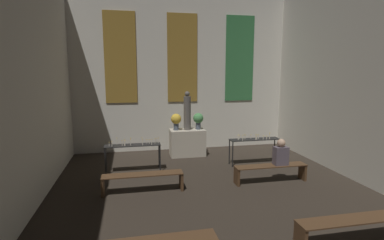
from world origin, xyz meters
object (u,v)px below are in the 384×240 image
object	(u,v)px
flower_vase_right	(198,119)
person_seated	(281,153)
candle_rack_right	(254,142)
pew_back_left	(143,179)
altar	(187,142)
candle_rack_left	(133,148)
flower_vase_left	(176,120)
pew_back_right	(271,170)
statue	(187,112)
pew_second_right	(351,226)

from	to	relation	value
flower_vase_right	person_seated	world-z (taller)	flower_vase_right
candle_rack_right	pew_back_left	bearing A→B (deg)	-156.16
altar	candle_rack_left	distance (m)	2.35
flower_vase_left	flower_vase_right	world-z (taller)	same
pew_back_left	pew_back_right	size ratio (longest dim) A/B	1.00
candle_rack_right	altar	bearing A→B (deg)	142.69
statue	candle_rack_left	bearing A→B (deg)	-142.73
pew_back_right	flower_vase_left	bearing A→B (deg)	124.51
statue	pew_second_right	world-z (taller)	statue
flower_vase_left	candle_rack_left	world-z (taller)	flower_vase_left
pew_back_left	pew_second_right	bearing A→B (deg)	-41.71
flower_vase_left	person_seated	world-z (taller)	flower_vase_left
altar	flower_vase_left	bearing A→B (deg)	-180.00
altar	candle_rack_left	bearing A→B (deg)	-142.73
candle_rack_right	person_seated	bearing A→B (deg)	-87.62
pew_second_right	candle_rack_left	bearing A→B (deg)	127.95
flower_vase_left	pew_back_left	size ratio (longest dim) A/B	0.29
altar	flower_vase_left	world-z (taller)	flower_vase_left
candle_rack_right	candle_rack_left	bearing A→B (deg)	179.97
altar	flower_vase_right	distance (m)	0.89
person_seated	altar	bearing A→B (deg)	122.93
pew_back_left	pew_back_right	world-z (taller)	same
pew_back_left	statue	bearing A→B (deg)	60.87
flower_vase_right	pew_second_right	world-z (taller)	flower_vase_right
person_seated	pew_back_right	bearing A→B (deg)	-180.00
altar	statue	size ratio (longest dim) A/B	0.90
statue	person_seated	world-z (taller)	statue
statue	candle_rack_right	size ratio (longest dim) A/B	0.83
flower_vase_left	candle_rack_left	size ratio (longest dim) A/B	0.36
flower_vase_right	pew_second_right	distance (m)	6.14
flower_vase_left	pew_second_right	distance (m)	6.34
altar	pew_back_right	size ratio (longest dim) A/B	0.62
person_seated	candle_rack_left	bearing A→B (deg)	157.65
altar	candle_rack_right	size ratio (longest dim) A/B	0.75
altar	pew_back_right	distance (m)	3.41
candle_rack_left	pew_back_right	distance (m)	3.87
candle_rack_left	flower_vase_right	bearing A→B (deg)	32.22
flower_vase_right	person_seated	xyz separation A→B (m)	(1.54, -2.98, -0.50)
altar	person_seated	world-z (taller)	person_seated
pew_back_right	person_seated	bearing A→B (deg)	0.00
flower_vase_left	pew_back_right	size ratio (longest dim) A/B	0.29
statue	person_seated	bearing A→B (deg)	-57.07
candle_rack_right	pew_back_right	size ratio (longest dim) A/B	0.82
pew_back_left	candle_rack_left	bearing A→B (deg)	97.46
candle_rack_right	person_seated	world-z (taller)	person_seated
person_seated	flower_vase_left	bearing A→B (deg)	127.88
flower_vase_left	person_seated	xyz separation A→B (m)	(2.32, -2.98, -0.50)
altar	pew_back_right	world-z (taller)	altar
statue	pew_back_left	bearing A→B (deg)	-119.13
flower_vase_left	pew_back_left	distance (m)	3.37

